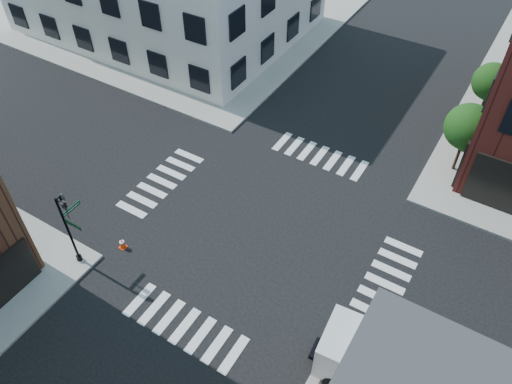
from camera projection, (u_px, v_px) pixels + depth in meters
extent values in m
plane|color=black|center=(263.00, 228.00, 27.10)|extent=(120.00, 120.00, 0.00)
cylinder|color=black|center=(456.00, 159.00, 29.76)|extent=(0.18, 0.18, 1.47)
cylinder|color=black|center=(460.00, 150.00, 29.24)|extent=(0.12, 0.12, 1.47)
sphere|color=#11330E|center=(468.00, 127.00, 28.05)|extent=(2.69, 2.69, 2.69)
sphere|color=#11330E|center=(470.00, 137.00, 28.29)|extent=(1.85, 1.85, 1.85)
cylinder|color=black|center=(481.00, 110.00, 33.44)|extent=(0.18, 0.18, 1.33)
cylinder|color=black|center=(484.00, 101.00, 32.97)|extent=(0.12, 0.12, 1.33)
sphere|color=#11330E|center=(492.00, 82.00, 31.89)|extent=(2.43, 2.43, 2.43)
sphere|color=#11330E|center=(493.00, 90.00, 32.09)|extent=(1.67, 1.67, 1.67)
cylinder|color=black|center=(69.00, 232.00, 23.87)|extent=(0.12, 0.12, 4.60)
cylinder|color=black|center=(79.00, 257.00, 25.29)|extent=(0.28, 0.28, 0.30)
cube|color=#053819|center=(72.00, 225.00, 23.07)|extent=(1.10, 0.03, 0.22)
cube|color=#053819|center=(71.00, 209.00, 23.43)|extent=(0.03, 1.10, 0.22)
imported|color=black|center=(67.00, 211.00, 22.68)|extent=(0.22, 0.18, 1.10)
imported|color=black|center=(64.00, 203.00, 22.99)|extent=(0.18, 0.22, 1.10)
cube|color=white|center=(444.00, 384.00, 18.81)|extent=(5.97, 2.96, 3.09)
cube|color=maroon|center=(451.00, 356.00, 19.61)|extent=(2.19, 0.22, 0.70)
cube|color=silver|center=(346.00, 349.00, 20.40)|extent=(2.19, 2.55, 2.00)
cube|color=black|center=(326.00, 335.00, 20.45)|extent=(0.26, 1.90, 0.90)
cylinder|color=black|center=(335.00, 383.00, 20.47)|extent=(1.02, 0.43, 1.00)
cylinder|color=black|center=(351.00, 341.00, 21.80)|extent=(1.02, 0.43, 1.00)
cylinder|color=black|center=(434.00, 377.00, 20.66)|extent=(1.02, 0.43, 1.00)
cube|color=#EE390A|center=(123.00, 247.00, 26.12)|extent=(0.37, 0.37, 0.04)
cone|color=#EE390A|center=(122.00, 243.00, 25.90)|extent=(0.35, 0.35, 0.66)
cylinder|color=white|center=(122.00, 242.00, 25.84)|extent=(0.26, 0.26, 0.08)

